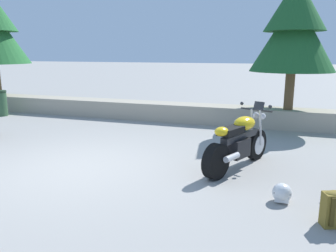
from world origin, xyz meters
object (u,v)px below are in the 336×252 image
object	(u,v)px
motorcycle_yellow_centre	(239,143)
rider_helmet	(282,193)
trash_bin	(0,103)
rider_backpack	(335,208)
pine_tree_mid_left	(294,27)

from	to	relation	value
motorcycle_yellow_centre	rider_helmet	size ratio (longest dim) A/B	6.98
trash_bin	rider_helmet	bearing A→B (deg)	-24.01
rider_backpack	pine_tree_mid_left	size ratio (longest dim) A/B	0.13
pine_tree_mid_left	trash_bin	bearing A→B (deg)	-173.65
rider_helmet	trash_bin	size ratio (longest dim) A/B	0.33
pine_tree_mid_left	trash_bin	xyz separation A→B (m)	(-9.24, -1.03, -2.35)
rider_helmet	trash_bin	distance (m)	9.98
motorcycle_yellow_centre	rider_helmet	bearing A→B (deg)	-58.82
motorcycle_yellow_centre	trash_bin	xyz separation A→B (m)	(-8.33, 2.77, -0.05)
rider_backpack	trash_bin	size ratio (longest dim) A/B	0.55
rider_backpack	rider_helmet	world-z (taller)	rider_backpack
motorcycle_yellow_centre	pine_tree_mid_left	xyz separation A→B (m)	(0.91, 3.79, 2.30)
trash_bin	motorcycle_yellow_centre	bearing A→B (deg)	-18.37
pine_tree_mid_left	trash_bin	world-z (taller)	pine_tree_mid_left
pine_tree_mid_left	motorcycle_yellow_centre	bearing A→B (deg)	-103.46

